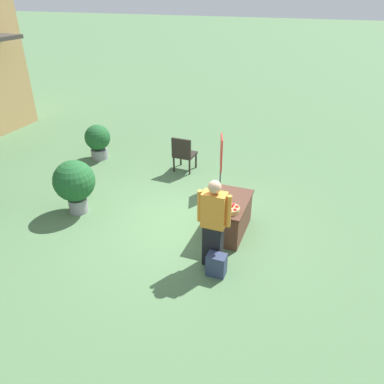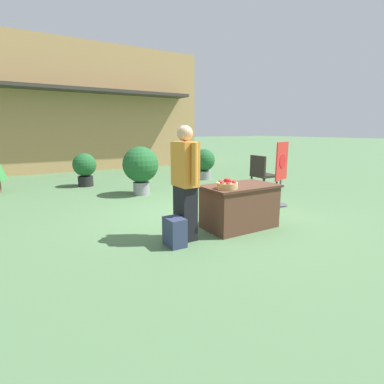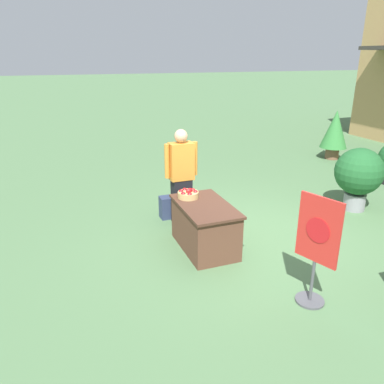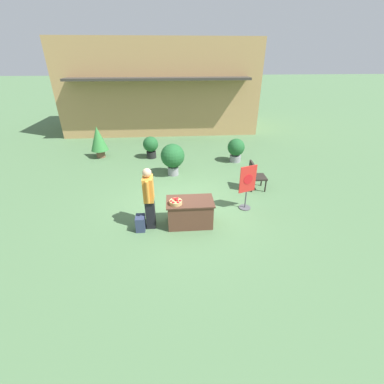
{
  "view_description": "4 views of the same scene",
  "coord_description": "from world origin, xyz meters",
  "px_view_note": "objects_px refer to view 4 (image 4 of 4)",
  "views": [
    {
      "loc": [
        -6.3,
        -2.53,
        4.56
      ],
      "look_at": [
        0.24,
        -0.07,
        0.7
      ],
      "focal_mm": 35.0,
      "sensor_mm": 36.0,
      "label": 1
    },
    {
      "loc": [
        -3.22,
        -4.77,
        1.66
      ],
      "look_at": [
        -0.51,
        -0.31,
        0.58
      ],
      "focal_mm": 28.0,
      "sensor_mm": 36.0,
      "label": 2
    },
    {
      "loc": [
        5.0,
        -3.02,
        2.92
      ],
      "look_at": [
        -0.29,
        -1.02,
        0.84
      ],
      "focal_mm": 35.0,
      "sensor_mm": 36.0,
      "label": 3
    },
    {
      "loc": [
        -0.34,
        -6.91,
        4.22
      ],
      "look_at": [
        0.17,
        -0.28,
        0.65
      ],
      "focal_mm": 24.0,
      "sensor_mm": 36.0,
      "label": 4
    }
  ],
  "objects_px": {
    "potted_plant_far_right": "(98,140)",
    "person_visitor": "(149,198)",
    "potted_plant_near_left": "(236,149)",
    "potted_plant_near_right": "(151,146)",
    "backpack": "(141,223)",
    "poster_board": "(247,186)",
    "potted_plant_far_left": "(173,157)",
    "apple_basket": "(176,202)",
    "display_table": "(190,212)",
    "patio_chair": "(255,175)"
  },
  "relations": [
    {
      "from": "backpack",
      "to": "potted_plant_far_left",
      "type": "xyz_separation_m",
      "value": [
        0.93,
        3.59,
        0.54
      ]
    },
    {
      "from": "potted_plant_far_right",
      "to": "poster_board",
      "type": "bearing_deg",
      "value": -41.95
    },
    {
      "from": "backpack",
      "to": "potted_plant_near_right",
      "type": "relative_size",
      "value": 0.42
    },
    {
      "from": "person_visitor",
      "to": "patio_chair",
      "type": "xyz_separation_m",
      "value": [
        3.49,
        1.97,
        -0.33
      ]
    },
    {
      "from": "potted_plant_far_left",
      "to": "potted_plant_near_left",
      "type": "height_order",
      "value": "potted_plant_far_left"
    },
    {
      "from": "apple_basket",
      "to": "person_visitor",
      "type": "distance_m",
      "value": 0.71
    },
    {
      "from": "person_visitor",
      "to": "potted_plant_near_right",
      "type": "height_order",
      "value": "person_visitor"
    },
    {
      "from": "potted_plant_near_right",
      "to": "potted_plant_near_left",
      "type": "height_order",
      "value": "potted_plant_near_left"
    },
    {
      "from": "display_table",
      "to": "apple_basket",
      "type": "relative_size",
      "value": 3.81
    },
    {
      "from": "potted_plant_far_right",
      "to": "potted_plant_near_right",
      "type": "distance_m",
      "value": 2.38
    },
    {
      "from": "apple_basket",
      "to": "backpack",
      "type": "height_order",
      "value": "apple_basket"
    },
    {
      "from": "patio_chair",
      "to": "potted_plant_far_right",
      "type": "xyz_separation_m",
      "value": [
        -6.17,
        3.71,
        0.28
      ]
    },
    {
      "from": "apple_basket",
      "to": "patio_chair",
      "type": "bearing_deg",
      "value": 36.93
    },
    {
      "from": "apple_basket",
      "to": "potted_plant_far_right",
      "type": "relative_size",
      "value": 0.24
    },
    {
      "from": "display_table",
      "to": "potted_plant_near_right",
      "type": "bearing_deg",
      "value": 104.6
    },
    {
      "from": "potted_plant_far_right",
      "to": "potted_plant_near_right",
      "type": "height_order",
      "value": "potted_plant_far_right"
    },
    {
      "from": "apple_basket",
      "to": "potted_plant_far_left",
      "type": "height_order",
      "value": "potted_plant_far_left"
    },
    {
      "from": "poster_board",
      "to": "potted_plant_far_right",
      "type": "xyz_separation_m",
      "value": [
        -5.52,
        4.96,
        0.07
      ]
    },
    {
      "from": "display_table",
      "to": "potted_plant_near_left",
      "type": "height_order",
      "value": "potted_plant_near_left"
    },
    {
      "from": "poster_board",
      "to": "potted_plant_far_right",
      "type": "height_order",
      "value": "potted_plant_far_right"
    },
    {
      "from": "backpack",
      "to": "potted_plant_far_left",
      "type": "distance_m",
      "value": 3.75
    },
    {
      "from": "backpack",
      "to": "poster_board",
      "type": "distance_m",
      "value": 3.28
    },
    {
      "from": "person_visitor",
      "to": "patio_chair",
      "type": "bearing_deg",
      "value": 28.86
    },
    {
      "from": "display_table",
      "to": "patio_chair",
      "type": "distance_m",
      "value": 3.11
    },
    {
      "from": "backpack",
      "to": "potted_plant_near_right",
      "type": "bearing_deg",
      "value": 90.57
    },
    {
      "from": "apple_basket",
      "to": "poster_board",
      "type": "distance_m",
      "value": 2.3
    },
    {
      "from": "potted_plant_near_right",
      "to": "potted_plant_far_left",
      "type": "bearing_deg",
      "value": -63.82
    },
    {
      "from": "apple_basket",
      "to": "potted_plant_near_left",
      "type": "bearing_deg",
      "value": 60.24
    },
    {
      "from": "display_table",
      "to": "potted_plant_near_left",
      "type": "distance_m",
      "value": 5.22
    },
    {
      "from": "backpack",
      "to": "patio_chair",
      "type": "bearing_deg",
      "value": 29.54
    },
    {
      "from": "backpack",
      "to": "potted_plant_near_right",
      "type": "height_order",
      "value": "potted_plant_near_right"
    },
    {
      "from": "patio_chair",
      "to": "apple_basket",
      "type": "bearing_deg",
      "value": -141.32
    },
    {
      "from": "apple_basket",
      "to": "potted_plant_far_right",
      "type": "height_order",
      "value": "potted_plant_far_right"
    },
    {
      "from": "potted_plant_near_right",
      "to": "potted_plant_near_left",
      "type": "distance_m",
      "value": 3.84
    },
    {
      "from": "apple_basket",
      "to": "potted_plant_near_right",
      "type": "height_order",
      "value": "potted_plant_near_right"
    },
    {
      "from": "display_table",
      "to": "patio_chair",
      "type": "relative_size",
      "value": 1.28
    },
    {
      "from": "apple_basket",
      "to": "poster_board",
      "type": "height_order",
      "value": "poster_board"
    },
    {
      "from": "display_table",
      "to": "person_visitor",
      "type": "bearing_deg",
      "value": -179.39
    },
    {
      "from": "potted_plant_near_right",
      "to": "patio_chair",
      "type": "bearing_deg",
      "value": -42.17
    },
    {
      "from": "potted_plant_near_left",
      "to": "potted_plant_near_right",
      "type": "bearing_deg",
      "value": 168.54
    },
    {
      "from": "patio_chair",
      "to": "potted_plant_near_left",
      "type": "distance_m",
      "value": 2.69
    },
    {
      "from": "apple_basket",
      "to": "person_visitor",
      "type": "relative_size",
      "value": 0.2
    },
    {
      "from": "apple_basket",
      "to": "potted_plant_near_right",
      "type": "relative_size",
      "value": 0.34
    },
    {
      "from": "poster_board",
      "to": "potted_plant_far_left",
      "type": "bearing_deg",
      "value": -160.08
    },
    {
      "from": "display_table",
      "to": "poster_board",
      "type": "bearing_deg",
      "value": 21.79
    },
    {
      "from": "poster_board",
      "to": "potted_plant_near_right",
      "type": "height_order",
      "value": "poster_board"
    },
    {
      "from": "display_table",
      "to": "poster_board",
      "type": "relative_size",
      "value": 0.91
    },
    {
      "from": "person_visitor",
      "to": "potted_plant_far_left",
      "type": "xyz_separation_m",
      "value": [
        0.65,
        3.43,
        -0.14
      ]
    },
    {
      "from": "apple_basket",
      "to": "person_visitor",
      "type": "bearing_deg",
      "value": 169.79
    },
    {
      "from": "potted_plant_far_right",
      "to": "person_visitor",
      "type": "bearing_deg",
      "value": -64.74
    }
  ]
}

